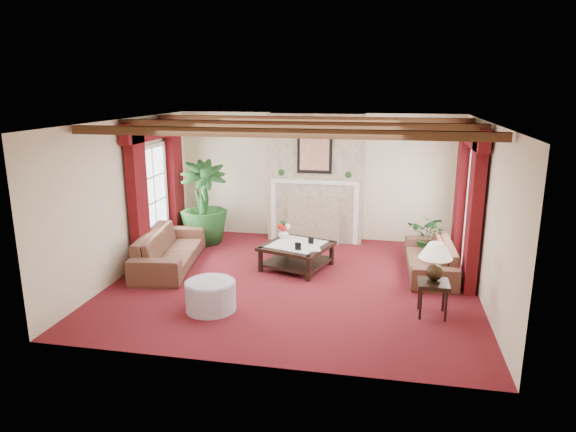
% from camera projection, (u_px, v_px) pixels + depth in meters
% --- Properties ---
extents(floor, '(6.00, 6.00, 0.00)m').
position_uv_depth(floor, '(294.00, 282.00, 8.75)').
color(floor, '#500E11').
rests_on(floor, ground).
extents(ceiling, '(6.00, 6.00, 0.00)m').
position_uv_depth(ceiling, '(294.00, 121.00, 8.08)').
color(ceiling, white).
rests_on(ceiling, floor).
extents(back_wall, '(6.00, 0.02, 2.70)m').
position_uv_depth(back_wall, '(317.00, 177.00, 11.03)').
color(back_wall, beige).
rests_on(back_wall, ground).
extents(left_wall, '(0.02, 5.50, 2.70)m').
position_uv_depth(left_wall, '(126.00, 197.00, 8.98)').
color(left_wall, beige).
rests_on(left_wall, ground).
extents(right_wall, '(0.02, 5.50, 2.70)m').
position_uv_depth(right_wall, '(486.00, 213.00, 7.86)').
color(right_wall, beige).
rests_on(right_wall, ground).
extents(ceiling_beams, '(6.00, 3.00, 0.12)m').
position_uv_depth(ceiling_beams, '(294.00, 125.00, 8.10)').
color(ceiling_beams, '#342110').
rests_on(ceiling_beams, ceiling).
extents(fireplace, '(2.00, 0.52, 2.70)m').
position_uv_depth(fireplace, '(317.00, 113.00, 10.51)').
color(fireplace, tan).
rests_on(fireplace, ground).
extents(french_door_left, '(0.10, 1.10, 2.16)m').
position_uv_depth(french_door_left, '(150.00, 146.00, 9.73)').
color(french_door_left, white).
rests_on(french_door_left, ground).
extents(french_door_right, '(0.10, 1.10, 2.16)m').
position_uv_depth(french_door_right, '(478.00, 154.00, 8.62)').
color(french_door_right, white).
rests_on(french_door_right, ground).
extents(curtains_left, '(0.20, 2.40, 2.55)m').
position_uv_depth(curtains_left, '(154.00, 124.00, 9.61)').
color(curtains_left, '#4B0A10').
rests_on(curtains_left, ground).
extents(curtains_right, '(0.20, 2.40, 2.55)m').
position_uv_depth(curtains_right, '(474.00, 129.00, 8.54)').
color(curtains_right, '#4B0A10').
rests_on(curtains_right, ground).
extents(sofa_left, '(2.47, 1.36, 0.89)m').
position_uv_depth(sofa_left, '(169.00, 243.00, 9.41)').
color(sofa_left, '#3A1019').
rests_on(sofa_left, ground).
extents(sofa_right, '(2.00, 0.69, 0.77)m').
position_uv_depth(sofa_right, '(430.00, 252.00, 9.07)').
color(sofa_right, '#3A1019').
rests_on(sofa_right, ground).
extents(potted_palm, '(2.42, 2.55, 0.98)m').
position_uv_depth(potted_palm, '(204.00, 221.00, 10.81)').
color(potted_palm, black).
rests_on(potted_palm, ground).
extents(small_plant, '(1.48, 1.50, 0.68)m').
position_uv_depth(small_plant, '(429.00, 240.00, 9.93)').
color(small_plant, black).
rests_on(small_plant, ground).
extents(coffee_table, '(1.39, 1.39, 0.45)m').
position_uv_depth(coffee_table, '(297.00, 256.00, 9.36)').
color(coffee_table, black).
rests_on(coffee_table, ground).
extents(side_table, '(0.49, 0.49, 0.51)m').
position_uv_depth(side_table, '(432.00, 299.00, 7.42)').
color(side_table, black).
rests_on(side_table, ground).
extents(ottoman, '(0.75, 0.75, 0.44)m').
position_uv_depth(ottoman, '(211.00, 296.00, 7.61)').
color(ottoman, '#A5A1B7').
rests_on(ottoman, ground).
extents(table_lamp, '(0.48, 0.48, 0.60)m').
position_uv_depth(table_lamp, '(435.00, 262.00, 7.28)').
color(table_lamp, black).
rests_on(table_lamp, side_table).
extents(flower_vase, '(0.31, 0.31, 0.19)m').
position_uv_depth(flower_vase, '(284.00, 234.00, 9.64)').
color(flower_vase, silver).
rests_on(flower_vase, coffee_table).
extents(book, '(0.21, 0.11, 0.27)m').
position_uv_depth(book, '(309.00, 243.00, 8.95)').
color(book, black).
rests_on(book, coffee_table).
extents(photo_frame_a, '(0.11, 0.04, 0.15)m').
position_uv_depth(photo_frame_a, '(298.00, 247.00, 8.94)').
color(photo_frame_a, black).
rests_on(photo_frame_a, coffee_table).
extents(photo_frame_b, '(0.10, 0.03, 0.13)m').
position_uv_depth(photo_frame_b, '(311.00, 241.00, 9.30)').
color(photo_frame_b, black).
rests_on(photo_frame_b, coffee_table).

